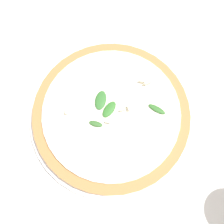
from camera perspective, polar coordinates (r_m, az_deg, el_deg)
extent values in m
plane|color=silver|center=(0.59, -2.67, 1.65)|extent=(6.00, 6.00, 0.00)
cylinder|color=white|center=(0.58, 0.00, -0.72)|extent=(0.36, 0.36, 0.01)
cylinder|color=#AD7542|center=(0.56, 0.00, -0.28)|extent=(0.34, 0.34, 0.02)
cylinder|color=silver|center=(0.55, 0.00, 0.09)|extent=(0.29, 0.29, 0.01)
ellipsoid|color=#2F6A26|center=(0.55, -0.39, 0.77)|extent=(0.03, 0.04, 0.01)
ellipsoid|color=#34612B|center=(0.54, -3.57, -2.59)|extent=(0.03, 0.03, 0.01)
ellipsoid|color=#2F6427|center=(0.56, 9.74, 0.61)|extent=(0.04, 0.02, 0.01)
ellipsoid|color=#2F672A|center=(0.56, -2.77, 2.35)|extent=(0.04, 0.05, 0.01)
cube|color=beige|center=(0.54, -0.93, -2.21)|extent=(0.01, 0.01, 0.01)
cube|color=beige|center=(0.55, -9.88, 0.17)|extent=(0.01, 0.01, 0.01)
cube|color=beige|center=(0.57, 7.75, 6.28)|extent=(0.01, 0.01, 0.01)
cube|color=beige|center=(0.55, 3.65, 0.87)|extent=(0.01, 0.01, 0.01)
cube|color=beige|center=(0.57, 6.56, 6.66)|extent=(0.01, 0.01, 0.01)
cube|color=beige|center=(0.54, 2.35, 0.49)|extent=(0.01, 0.01, 0.01)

